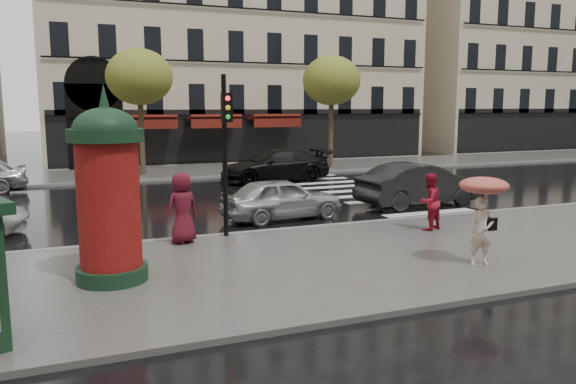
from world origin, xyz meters
name	(u,v)px	position (x,y,z in m)	size (l,w,h in m)	color
ground	(324,258)	(0.00, 0.00, 0.00)	(160.00, 160.00, 0.00)	black
near_sidewalk	(333,261)	(0.00, -0.50, 0.06)	(90.00, 7.00, 0.12)	#474744
far_sidewalk	(177,172)	(0.00, 19.00, 0.06)	(90.00, 6.00, 0.12)	#474744
near_kerb	(281,231)	(0.00, 3.00, 0.07)	(90.00, 0.25, 0.14)	slate
far_kerb	(189,178)	(0.00, 16.00, 0.07)	(90.00, 0.25, 0.14)	slate
zebra_crossing	(353,191)	(6.00, 9.60, 0.01)	(3.60, 11.75, 0.01)	silver
bldg_far_corner	(225,3)	(6.00, 30.00, 11.31)	(26.00, 14.00, 22.90)	#B7A88C
bldg_far_right	(517,23)	(34.00, 30.00, 11.31)	(24.00, 14.00, 22.90)	#B7A88C
tree_far_left	(139,77)	(-2.00, 18.00, 5.17)	(3.40, 3.40, 6.64)	#38281C
tree_far_right	(331,81)	(9.00, 18.00, 5.17)	(3.40, 3.40, 6.64)	#38281C
woman_umbrella	(483,205)	(2.90, -2.20, 1.50)	(1.09, 1.09, 2.10)	beige
woman_red	(429,202)	(4.00, 1.31, 0.96)	(0.81, 0.63, 1.67)	maroon
man_burgundy	(182,208)	(-3.02, 2.40, 1.06)	(0.92, 0.60, 1.88)	#54101D
morris_column	(108,189)	(-5.04, -0.28, 2.05)	(1.50, 1.50, 4.04)	black
traffic_light	(225,140)	(-1.73, 2.69, 2.82)	(0.28, 0.42, 4.45)	black
car_silver	(282,199)	(0.77, 4.89, 0.70)	(1.64, 4.08, 1.39)	#B9B9BE
car_darkgrey	(419,184)	(6.51, 5.38, 0.81)	(1.71, 4.89, 1.61)	black
car_black	(275,166)	(3.87, 13.81, 0.79)	(2.22, 5.47, 1.59)	black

